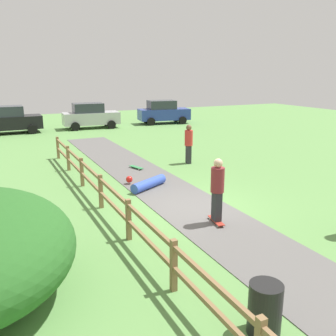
{
  "coord_description": "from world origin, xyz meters",
  "views": [
    {
      "loc": [
        -5.54,
        -9.66,
        4.23
      ],
      "look_at": [
        -0.15,
        1.44,
        1.0
      ],
      "focal_mm": 39.47,
      "sensor_mm": 36.0,
      "label": 1
    }
  ],
  "objects": [
    {
      "name": "parked_car_silver",
      "position": [
        1.47,
        18.38,
        0.96
      ],
      "size": [
        4.3,
        2.21,
        1.92
      ],
      "color": "#B7B7BC",
      "rests_on": "ground_plane"
    },
    {
      "name": "skater_riding",
      "position": [
        0.01,
        -1.39,
        1.08
      ],
      "size": [
        0.44,
        0.82,
        1.89
      ],
      "color": "#B23326",
      "rests_on": "asphalt_path"
    },
    {
      "name": "skater_fallen",
      "position": [
        -0.49,
        2.5,
        0.2
      ],
      "size": [
        1.65,
        1.53,
        0.36
      ],
      "color": "blue",
      "rests_on": "asphalt_path"
    },
    {
      "name": "bystander_red",
      "position": [
        2.78,
        5.26,
        1.02
      ],
      "size": [
        0.45,
        0.45,
        1.84
      ],
      "color": "#2D2D33",
      "rests_on": "ground_plane"
    },
    {
      "name": "skateboard_loose",
      "position": [
        0.16,
        5.33,
        0.09
      ],
      "size": [
        0.44,
        0.82,
        0.08
      ],
      "color": "#338C4C",
      "rests_on": "asphalt_path"
    },
    {
      "name": "trash_bin",
      "position": [
        -1.8,
        -5.61,
        0.45
      ],
      "size": [
        0.56,
        0.56,
        0.9
      ],
      "primitive_type": "cylinder",
      "color": "black",
      "rests_on": "ground_plane"
    },
    {
      "name": "asphalt_path",
      "position": [
        0.0,
        0.0,
        0.01
      ],
      "size": [
        2.4,
        28.0,
        0.02
      ],
      "primitive_type": "cube",
      "color": "#605E5B",
      "rests_on": "ground_plane"
    },
    {
      "name": "wooden_fence",
      "position": [
        -2.6,
        0.0,
        0.67
      ],
      "size": [
        0.12,
        18.12,
        1.1
      ],
      "color": "olive",
      "rests_on": "ground_plane"
    },
    {
      "name": "parked_car_blue",
      "position": [
        7.64,
        18.38,
        0.96
      ],
      "size": [
        4.4,
        2.46,
        1.92
      ],
      "color": "#283D99",
      "rests_on": "ground_plane"
    },
    {
      "name": "parked_car_black",
      "position": [
        -4.27,
        18.38,
        0.96
      ],
      "size": [
        4.21,
        2.02,
        1.92
      ],
      "color": "black",
      "rests_on": "ground_plane"
    },
    {
      "name": "ground_plane",
      "position": [
        0.0,
        0.0,
        0.0
      ],
      "size": [
        60.0,
        60.0,
        0.0
      ],
      "primitive_type": "plane",
      "color": "#60934C"
    }
  ]
}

